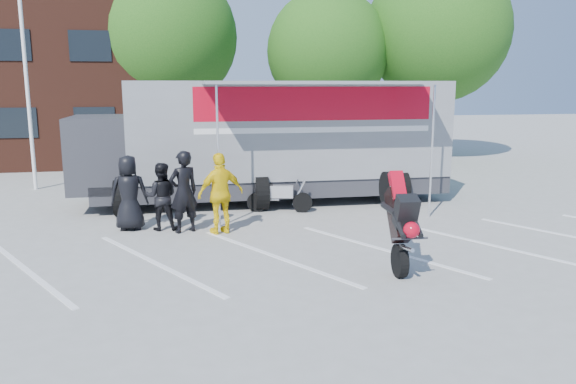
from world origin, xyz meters
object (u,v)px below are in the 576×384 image
object	(u,v)px
stunt_bike_rider	(388,265)
spectator_leather_a	(129,193)
tree_left	(168,36)
tree_mid	(327,51)
spectator_leather_b	(184,192)
spectator_hivis	(221,194)
transporter_truck	(273,201)
spectator_leather_c	(161,197)
flagpole	(31,36)
parked_motorcycle	(280,212)
tree_right	(438,31)

from	to	relation	value
stunt_bike_rider	spectator_leather_a	size ratio (longest dim) A/B	1.13
tree_left	tree_mid	xyz separation A→B (m)	(7.00, -1.00, -0.62)
tree_mid	stunt_bike_rider	distance (m)	16.04
spectator_leather_b	spectator_hivis	size ratio (longest dim) A/B	1.02
transporter_truck	stunt_bike_rider	world-z (taller)	transporter_truck
stunt_bike_rider	spectator_leather_c	size ratio (longest dim) A/B	1.26
stunt_bike_rider	spectator_hivis	world-z (taller)	spectator_hivis
flagpole	parked_motorcycle	bearing A→B (deg)	-34.37
stunt_bike_rider	spectator_leather_c	xyz separation A→B (m)	(-4.44, 3.69, 0.83)
tree_left	spectator_leather_a	size ratio (longest dim) A/B	4.70
spectator_hivis	spectator_leather_a	bearing A→B (deg)	-39.77
spectator_leather_a	parked_motorcycle	bearing A→B (deg)	-163.82
spectator_leather_a	transporter_truck	bearing A→B (deg)	-147.33
flagpole	spectator_leather_c	size ratio (longest dim) A/B	4.84
transporter_truck	parked_motorcycle	world-z (taller)	transporter_truck
tree_mid	spectator_hivis	world-z (taller)	tree_mid
tree_mid	spectator_leather_b	xyz separation A→B (m)	(-6.59, -11.67, -3.96)
tree_mid	tree_right	distance (m)	5.11
flagpole	tree_left	world-z (taller)	tree_left
transporter_truck	spectator_leather_c	size ratio (longest dim) A/B	6.84
parked_motorcycle	tree_left	bearing A→B (deg)	29.67
spectator_hivis	flagpole	bearing A→B (deg)	-71.65
transporter_truck	stunt_bike_rider	bearing A→B (deg)	-79.06
tree_right	spectator_leather_b	world-z (taller)	tree_right
flagpole	parked_motorcycle	distance (m)	10.16
tree_mid	spectator_leather_b	distance (m)	13.97
spectator_leather_a	spectator_leather_c	world-z (taller)	spectator_leather_a
spectator_leather_a	spectator_leather_c	distance (m)	0.78
parked_motorcycle	stunt_bike_rider	size ratio (longest dim) A/B	0.90
tree_left	transporter_truck	distance (m)	11.47
stunt_bike_rider	spectator_leather_a	distance (m)	6.52
flagpole	parked_motorcycle	xyz separation A→B (m)	(7.28, -4.98, -5.05)
tree_mid	spectator_leather_a	bearing A→B (deg)	-125.21
flagpole	tree_right	distance (m)	16.88
flagpole	spectator_hivis	distance (m)	9.77
spectator_leather_b	transporter_truck	bearing A→B (deg)	-154.78
spectator_leather_b	spectator_leather_c	size ratio (longest dim) A/B	1.19
tree_right	spectator_leather_a	world-z (taller)	tree_right
stunt_bike_rider	spectator_leather_b	bearing A→B (deg)	142.58
tree_left	spectator_hivis	world-z (taller)	tree_left
tree_mid	tree_right	xyz separation A→B (m)	(5.00, -0.50, 0.93)
tree_left	transporter_truck	xyz separation A→B (m)	(3.08, -9.54, -5.57)
tree_right	spectator_leather_b	distance (m)	16.82
spectator_leather_a	spectator_leather_b	size ratio (longest dim) A/B	0.93
tree_right	spectator_leather_c	world-z (taller)	tree_right
tree_mid	transporter_truck	world-z (taller)	tree_mid
tree_right	stunt_bike_rider	distance (m)	17.45
transporter_truck	spectator_hivis	xyz separation A→B (m)	(-1.82, -3.42, 0.97)
parked_motorcycle	spectator_leather_b	size ratio (longest dim) A/B	0.94
stunt_bike_rider	spectator_leather_c	bearing A→B (deg)	143.51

